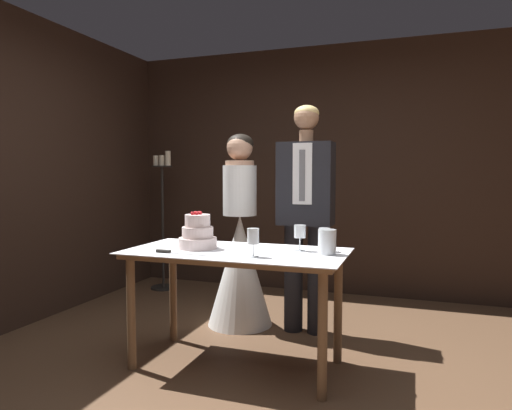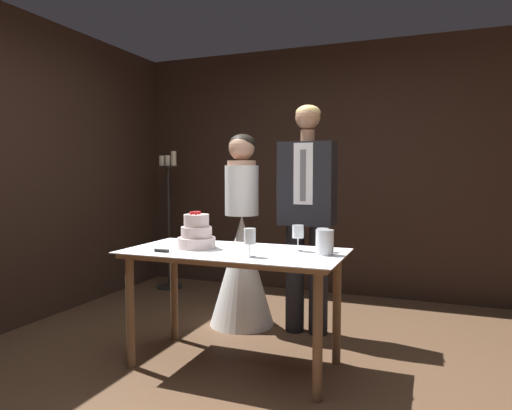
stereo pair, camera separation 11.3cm
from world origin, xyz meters
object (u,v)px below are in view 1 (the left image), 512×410
Objects in this scene: cake_knife at (173,252)px; groom at (306,208)px; cake_table at (236,265)px; wine_glass_far at (324,236)px; hurricane_candle at (327,242)px; candle_stand at (163,220)px; wine_glass_middle at (300,232)px; tiered_cake at (198,234)px; wine_glass_near at (253,238)px; bride at (240,255)px.

cake_knife is 1.21m from groom.
cake_table is 0.60m from wine_glass_far.
hurricane_candle is 2.63m from candle_stand.
wine_glass_middle is at bearing -166.14° from wine_glass_far.
candle_stand reaches higher than wine_glass_middle.
candle_stand is (-1.52, 1.63, 0.09)m from cake_table.
tiered_cake is 0.86m from hurricane_candle.
groom is (0.28, 0.79, 0.33)m from cake_table.
cake_table is 2.23m from candle_stand.
hurricane_candle reaches higher than cake_table.
wine_glass_far is (0.82, 0.17, 0.01)m from tiered_cake.
wine_glass_near is 0.11× the size of bride.
bride is at bearing 179.93° from groom.
cake_knife is at bearing -155.37° from wine_glass_far.
cake_table is at bearing -162.44° from wine_glass_far.
tiered_cake is 1.48× the size of wine_glass_near.
groom reaches higher than hurricane_candle.
groom is at bearing 54.76° from tiered_cake.
bride is (-0.82, 0.61, -0.28)m from wine_glass_far.
wine_glass_middle is at bearing 18.96° from cake_table.
wine_glass_near is 2.48m from candle_stand.
cake_table is 0.42m from cake_knife.
cake_table is at bearing 136.14° from wine_glass_near.
candle_stand is at bearing 144.67° from wine_glass_far.
hurricane_candle is 0.10× the size of bride.
hurricane_candle is 0.10× the size of candle_stand.
cake_table is 0.61m from hurricane_candle.
candle_stand is at bearing 132.87° from cake_table.
cake_table is 3.56× the size of cake_knife.
wine_glass_middle is 0.11× the size of bride.
wine_glass_far is 0.68m from groom.
hurricane_candle is 0.80m from groom.
bride is (-0.28, 0.79, -0.08)m from cake_table.
cake_table is 0.89× the size of bride.
bride reaches higher than wine_glass_middle.
hurricane_candle is at bearing -36.81° from candle_stand.
bride is at bearing 90.20° from tiered_cake.
hurricane_candle is (0.58, 0.06, 0.17)m from cake_table.
wine_glass_far is at bearing -35.33° from candle_stand.
hurricane_candle is (0.04, -0.11, -0.03)m from wine_glass_far.
tiered_cake reaches higher than cake_table.
wine_glass_near is at bearing -95.99° from groom.
candle_stand reaches higher than wine_glass_near.
wine_glass_far is (0.37, 0.34, -0.01)m from wine_glass_near.
wine_glass_middle is 1.12× the size of wine_glass_far.
wine_glass_middle is (0.21, 0.31, 0.01)m from wine_glass_near.
wine_glass_near reaches higher than hurricane_candle.
wine_glass_middle is at bearing -38.15° from candle_stand.
candle_stand is at bearing 141.85° from wine_glass_middle.
candle_stand is at bearing 154.72° from groom.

